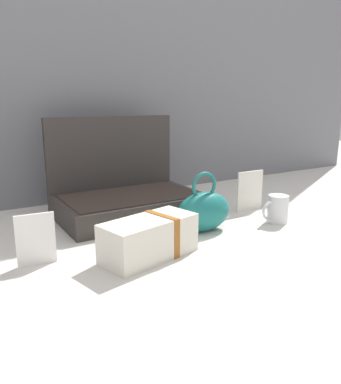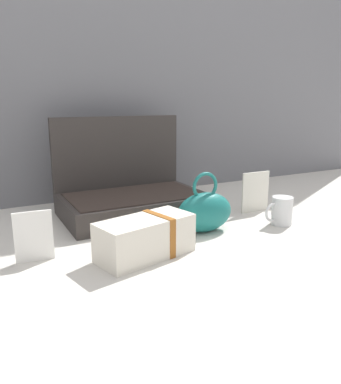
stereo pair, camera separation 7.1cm
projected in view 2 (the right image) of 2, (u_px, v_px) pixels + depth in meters
ground_plane at (174, 232)px, 1.24m from camera, size 6.00×6.00×0.00m
back_wall at (108, 30)px, 1.57m from camera, size 3.20×0.06×1.40m
open_suitcase at (130, 194)px, 1.43m from camera, size 0.51×0.33×0.36m
teal_pouch_handbag at (205, 211)px, 1.23m from camera, size 0.20×0.11×0.20m
cream_toiletry_bag at (146, 237)px, 1.04m from camera, size 0.29×0.18×0.11m
coffee_mug at (281, 211)px, 1.30m from camera, size 0.11×0.07×0.10m
info_card_left at (34, 237)px, 1.00m from camera, size 0.10×0.01×0.14m
poster_card_right at (255, 192)px, 1.45m from camera, size 0.12×0.01×0.15m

